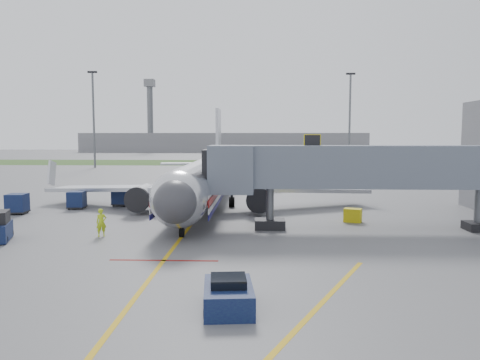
{
  "coord_description": "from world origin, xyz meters",
  "views": [
    {
      "loc": [
        5.18,
        -28.8,
        6.78
      ],
      "look_at": [
        3.65,
        9.08,
        3.2
      ],
      "focal_mm": 35.0,
      "sensor_mm": 36.0,
      "label": 1
    }
  ],
  "objects_px": {
    "airliner": "(204,180)",
    "pushback_tug": "(228,295)",
    "belt_loader": "(177,202)",
    "ramp_worker": "(101,223)"
  },
  "relations": [
    {
      "from": "airliner",
      "to": "pushback_tug",
      "type": "relative_size",
      "value": 10.89
    },
    {
      "from": "belt_loader",
      "to": "ramp_worker",
      "type": "xyz_separation_m",
      "value": [
        -2.89,
        -12.71,
        0.37
      ]
    },
    {
      "from": "pushback_tug",
      "to": "airliner",
      "type": "bearing_deg",
      "value": 98.66
    },
    {
      "from": "belt_loader",
      "to": "ramp_worker",
      "type": "relative_size",
      "value": 2.58
    },
    {
      "from": "belt_loader",
      "to": "ramp_worker",
      "type": "distance_m",
      "value": 13.03
    },
    {
      "from": "pushback_tug",
      "to": "belt_loader",
      "type": "bearing_deg",
      "value": 104.35
    },
    {
      "from": "pushback_tug",
      "to": "ramp_worker",
      "type": "height_order",
      "value": "ramp_worker"
    },
    {
      "from": "pushback_tug",
      "to": "ramp_worker",
      "type": "bearing_deg",
      "value": 126.15
    },
    {
      "from": "airliner",
      "to": "belt_loader",
      "type": "bearing_deg",
      "value": -167.16
    },
    {
      "from": "pushback_tug",
      "to": "ramp_worker",
      "type": "relative_size",
      "value": 1.73
    }
  ]
}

